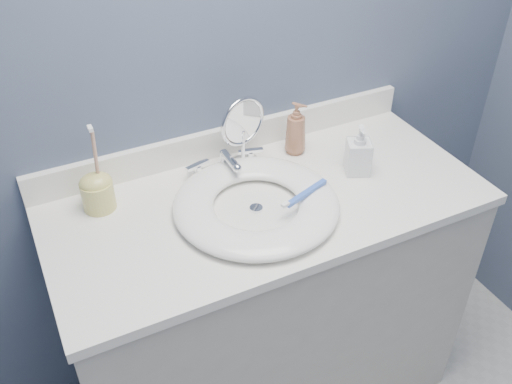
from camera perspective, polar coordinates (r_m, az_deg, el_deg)
back_wall at (r=1.64m, az=-3.23°, el=13.65°), size 2.20×0.02×2.40m
vanity_cabinet at (r=1.90m, az=0.99°, el=-11.61°), size 1.20×0.55×0.85m
countertop at (r=1.59m, az=1.15°, el=-1.09°), size 1.22×0.57×0.03m
backsplash at (r=1.75m, az=-2.77°, el=5.23°), size 1.22×0.02×0.09m
basin at (r=1.53m, az=0.02°, el=-1.22°), size 0.45×0.45×0.04m
drain at (r=1.54m, az=0.02°, el=-1.66°), size 0.04×0.04×0.01m
faucet at (r=1.67m, az=-2.97°, el=2.77°), size 0.25×0.13×0.07m
makeup_mirror at (r=1.65m, az=-1.33°, el=6.25°), size 0.15×0.09×0.23m
soap_bottle_amber at (r=1.74m, az=4.00°, el=6.38°), size 0.09×0.09×0.17m
soap_bottle_clear at (r=1.67m, az=10.26°, el=4.18°), size 0.09×0.09×0.15m
toothbrush_holder at (r=1.57m, az=-15.59°, el=0.17°), size 0.09×0.09×0.25m
toothbrush_lying at (r=1.53m, az=4.89°, el=-0.20°), size 0.17×0.07×0.02m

